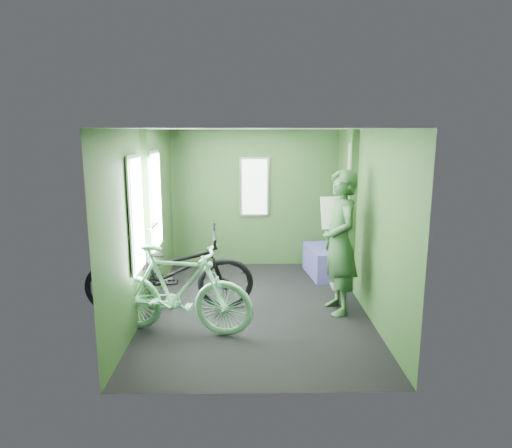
{
  "coord_description": "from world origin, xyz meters",
  "views": [
    {
      "loc": [
        -0.08,
        -5.65,
        2.28
      ],
      "look_at": [
        0.0,
        0.1,
        1.1
      ],
      "focal_mm": 32.0,
      "sensor_mm": 36.0,
      "label": 1
    }
  ],
  "objects": [
    {
      "name": "bicycle_black",
      "position": [
        -1.08,
        -0.15,
        0.0
      ],
      "size": [
        2.19,
        1.1,
        1.2
      ],
      "primitive_type": "imported",
      "rotation": [
        0.0,
        -0.14,
        1.68
      ],
      "color": "black",
      "rests_on": "ground"
    },
    {
      "name": "passenger",
      "position": [
        1.04,
        -0.13,
        0.91
      ],
      "size": [
        0.53,
        0.75,
        1.82
      ],
      "rotation": [
        0.0,
        0.0,
        -1.42
      ],
      "color": "#2A4D2A",
      "rests_on": "ground"
    },
    {
      "name": "waste_box",
      "position": [
        1.26,
        0.8,
        0.45
      ],
      "size": [
        0.27,
        0.37,
        0.9
      ],
      "primitive_type": "cube",
      "color": "gray",
      "rests_on": "ground"
    },
    {
      "name": "bicycle_mint",
      "position": [
        -0.9,
        -0.77,
        0.0
      ],
      "size": [
        1.82,
        0.92,
        1.09
      ],
      "primitive_type": "imported",
      "rotation": [
        0.0,
        -0.09,
        1.37
      ],
      "color": "#94E9B9",
      "rests_on": "ground"
    },
    {
      "name": "bench_seat",
      "position": [
        1.15,
        1.35,
        0.28
      ],
      "size": [
        0.62,
        0.97,
        0.96
      ],
      "rotation": [
        0.0,
        0.0,
        0.13
      ],
      "color": "navy",
      "rests_on": "ground"
    },
    {
      "name": "room",
      "position": [
        -0.04,
        0.04,
        1.44
      ],
      "size": [
        4.0,
        4.02,
        2.31
      ],
      "color": "black",
      "rests_on": "ground"
    }
  ]
}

